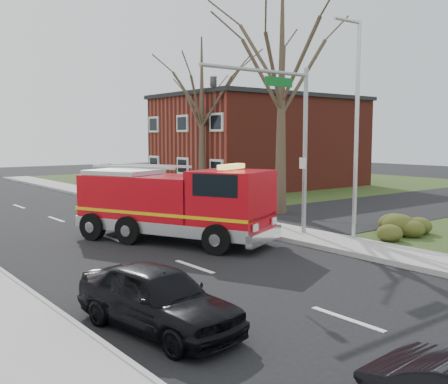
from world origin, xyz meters
TOP-DOWN VIEW (x-y plane):
  - ground at (0.00, 0.00)m, footprint 120.00×120.00m
  - sidewalk_right at (6.20, 0.00)m, footprint 2.40×80.00m
  - brick_building at (19.00, 18.00)m, footprint 15.40×10.40m
  - health_center_sign at (10.50, 12.50)m, footprint 0.12×2.00m
  - hedge_corner at (9.00, -1.00)m, footprint 2.80×2.00m
  - bare_tree_near at (9.50, 6.00)m, footprint 6.00×6.00m
  - bare_tree_far at (11.00, 15.00)m, footprint 5.25×5.25m
  - traffic_signal_mast at (5.21, 1.50)m, footprint 5.29×0.18m
  - streetlight_pole at (7.14, -0.50)m, footprint 1.48×0.16m
  - fire_engine at (1.72, 3.73)m, footprint 5.52×8.02m
  - parked_car_maroon at (-3.67, -3.97)m, footprint 2.28×4.34m

SIDE VIEW (x-z plane):
  - ground at x=0.00m, z-range 0.00..0.00m
  - sidewalk_right at x=6.20m, z-range 0.00..0.15m
  - hedge_corner at x=9.00m, z-range 0.13..1.03m
  - parked_car_maroon at x=-3.67m, z-range 0.00..1.41m
  - health_center_sign at x=10.50m, z-range 0.18..1.58m
  - fire_engine at x=1.72m, z-range -0.15..2.93m
  - brick_building at x=19.00m, z-range 0.03..7.28m
  - streetlight_pole at x=7.14m, z-range 0.35..8.75m
  - traffic_signal_mast at x=5.21m, z-range 1.31..8.11m
  - bare_tree_far at x=11.00m, z-range 1.24..11.74m
  - bare_tree_near at x=9.50m, z-range 1.41..13.41m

